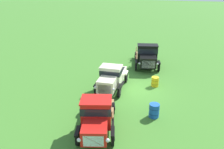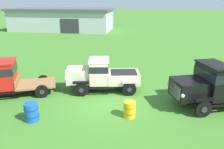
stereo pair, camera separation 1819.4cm
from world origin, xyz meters
name	(u,v)px [view 2 (the right image)]	position (x,y,z in m)	size (l,w,h in m)	color
ground_plane	(108,104)	(0.00, 0.00, 0.00)	(240.00, 240.00, 0.00)	#3D7528
farm_shed	(63,19)	(-13.24, 29.31, 1.98)	(18.33, 9.13, 3.91)	#B2B7BC
vintage_truck_foreground_near	(4,78)	(-6.25, 0.36, 1.10)	(5.03, 3.43, 2.13)	black
vintage_truck_second_in_line	(102,74)	(-0.68, 1.92, 1.05)	(4.72, 2.58, 2.03)	black
vintage_truck_midrow_center	(210,85)	(5.37, 0.69, 1.20)	(5.93, 3.78, 2.34)	black
oil_drum_beside_row	(129,109)	(1.26, -1.15, 0.40)	(0.62, 0.62, 0.81)	gold
oil_drum_near_fence	(31,112)	(-3.29, -2.17, 0.45)	(0.66, 0.66, 0.91)	#1951B2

